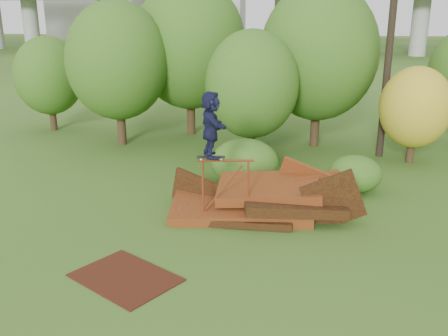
# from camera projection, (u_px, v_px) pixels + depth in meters

# --- Properties ---
(ground) EXTENTS (240.00, 240.00, 0.00)m
(ground) POSITION_uv_depth(u_px,v_px,m) (247.00, 258.00, 11.94)
(ground) COLOR #2D5116
(ground) RESTS_ON ground
(scrap_pile) EXTENTS (5.81, 2.84, 1.97)m
(scrap_pile) POSITION_uv_depth(u_px,v_px,m) (259.00, 201.00, 14.52)
(scrap_pile) COLOR #4C250D
(scrap_pile) RESTS_ON ground
(grind_rail) EXTENTS (1.54, 0.25, 1.81)m
(grind_rail) POSITION_uv_depth(u_px,v_px,m) (225.00, 181.00, 13.68)
(grind_rail) COLOR maroon
(grind_rail) RESTS_ON ground
(skateboard) EXTENTS (0.77, 0.29, 0.08)m
(skateboard) POSITION_uv_depth(u_px,v_px,m) (211.00, 157.00, 13.47)
(skateboard) COLOR black
(skateboard) RESTS_ON grind_rail
(skater) EXTENTS (1.05, 1.73, 1.78)m
(skater) POSITION_uv_depth(u_px,v_px,m) (211.00, 124.00, 13.20)
(skater) COLOR #171939
(skater) RESTS_ON skateboard
(flat_plate) EXTENTS (2.72, 2.53, 0.03)m
(flat_plate) POSITION_uv_depth(u_px,v_px,m) (125.00, 277.00, 11.02)
(flat_plate) COLOR #3B180C
(flat_plate) RESTS_ON ground
(tree_0) EXTENTS (4.37, 4.37, 6.16)m
(tree_0) POSITION_uv_depth(u_px,v_px,m) (117.00, 61.00, 21.13)
(tree_0) COLOR black
(tree_0) RESTS_ON ground
(tree_1) EXTENTS (5.14, 5.14, 7.15)m
(tree_1) POSITION_uv_depth(u_px,v_px,m) (190.00, 45.00, 22.87)
(tree_1) COLOR black
(tree_1) RESTS_ON ground
(tree_2) EXTENTS (3.59, 3.59, 5.05)m
(tree_2) POSITION_uv_depth(u_px,v_px,m) (252.00, 85.00, 18.96)
(tree_2) COLOR black
(tree_2) RESTS_ON ground
(tree_3) EXTENTS (4.93, 4.93, 6.84)m
(tree_3) POSITION_uv_depth(u_px,v_px,m) (319.00, 53.00, 20.77)
(tree_3) COLOR black
(tree_3) RESTS_ON ground
(tree_4) EXTENTS (2.70, 2.70, 3.72)m
(tree_4) POSITION_uv_depth(u_px,v_px,m) (415.00, 108.00, 18.88)
(tree_4) COLOR black
(tree_4) RESTS_ON ground
(tree_6) EXTENTS (3.27, 3.27, 4.57)m
(tree_6) POSITION_uv_depth(u_px,v_px,m) (49.00, 76.00, 24.06)
(tree_6) COLOR black
(tree_6) RESTS_ON ground
(shrub_left) EXTENTS (2.29, 2.11, 1.58)m
(shrub_left) POSITION_uv_depth(u_px,v_px,m) (245.00, 162.00, 16.77)
(shrub_left) COLOR #245015
(shrub_left) RESTS_ON ground
(shrub_right) EXTENTS (1.71, 1.57, 1.21)m
(shrub_right) POSITION_uv_depth(u_px,v_px,m) (355.00, 174.00, 16.16)
(shrub_right) COLOR #245015
(shrub_right) RESTS_ON ground
(utility_pole) EXTENTS (1.40, 0.28, 9.14)m
(utility_pole) POSITION_uv_depth(u_px,v_px,m) (390.00, 39.00, 19.00)
(utility_pole) COLOR black
(utility_pole) RESTS_ON ground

